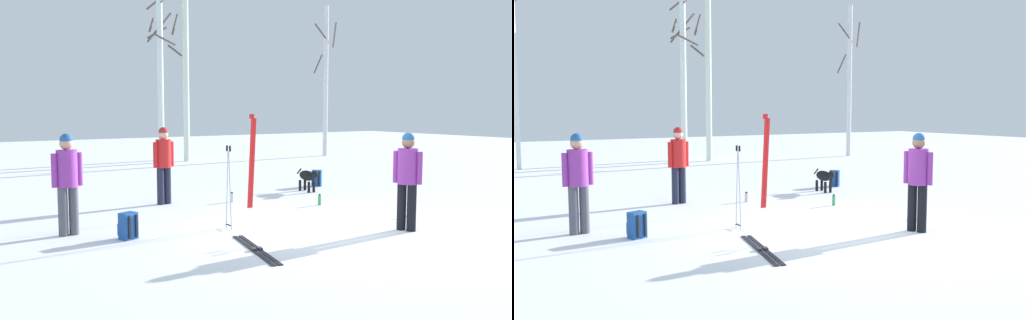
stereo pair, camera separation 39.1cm
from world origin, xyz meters
The scene contains 16 objects.
ground_plane centered at (0.00, 0.00, 0.00)m, with size 60.00×60.00×0.00m, color white.
person_0 centered at (-3.96, 1.99, 0.98)m, with size 0.52×0.34×1.72m.
person_1 centered at (1.13, -0.79, 0.98)m, with size 0.34×0.49×1.72m.
person_2 centered at (-1.42, 3.94, 0.98)m, with size 0.51×0.34×1.72m.
dog centered at (2.39, 3.67, 0.39)m, with size 0.24×0.90×0.57m.
ski_pair_planted_0 centered at (0.00, 2.53, 1.00)m, with size 0.23×0.03×2.01m.
ski_pair_lying_0 centered at (-1.81, -0.50, 0.01)m, with size 0.57×1.81×0.05m.
ski_poles_0 centered at (-1.44, 0.97, 0.79)m, with size 0.07×0.21×1.48m.
ski_poles_1 centered at (1.83, -0.10, 0.82)m, with size 0.07×0.26×1.54m.
backpack_0 centered at (-3.21, 1.19, 0.21)m, with size 0.31×0.33×0.44m.
backpack_1 centered at (3.23, 4.36, 0.21)m, with size 0.35×0.34×0.44m.
water_bottle_0 centered at (-0.02, 3.36, 0.11)m, with size 0.08×0.08×0.23m.
water_bottle_1 centered at (1.42, 1.99, 0.12)m, with size 0.07×0.07×0.25m.
birch_tree_2 centered at (2.50, 13.60, 3.59)m, with size 1.18×1.21×6.83m.
birch_tree_3 centered at (3.19, 12.70, 3.58)m, with size 1.16×1.57×6.96m.
birch_tree_4 centered at (9.55, 11.73, 3.39)m, with size 1.09×1.09×6.60m.
Camera 1 is at (-6.12, -7.37, 2.14)m, focal length 38.49 mm.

